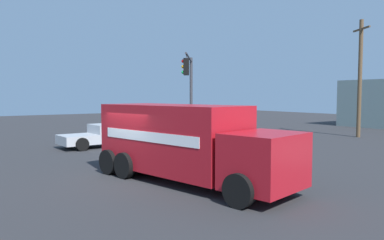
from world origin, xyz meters
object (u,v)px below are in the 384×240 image
object	(u,v)px
delivery_truck	(186,142)
pickup_silver	(103,135)
traffic_light_primary	(189,85)
utility_pole	(360,77)

from	to	relation	value
delivery_truck	pickup_silver	bearing A→B (deg)	174.35
delivery_truck	traffic_light_primary	xyz separation A→B (m)	(-8.38, 5.98, 2.37)
pickup_silver	utility_pole	distance (m)	19.32
utility_pole	delivery_truck	bearing A→B (deg)	-76.87
delivery_truck	traffic_light_primary	size ratio (longest dim) A/B	1.44
delivery_truck	utility_pole	bearing A→B (deg)	103.13
delivery_truck	pickup_silver	distance (m)	10.80
delivery_truck	traffic_light_primary	distance (m)	10.56
traffic_light_primary	pickup_silver	bearing A→B (deg)	-115.41
delivery_truck	traffic_light_primary	world-z (taller)	traffic_light_primary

